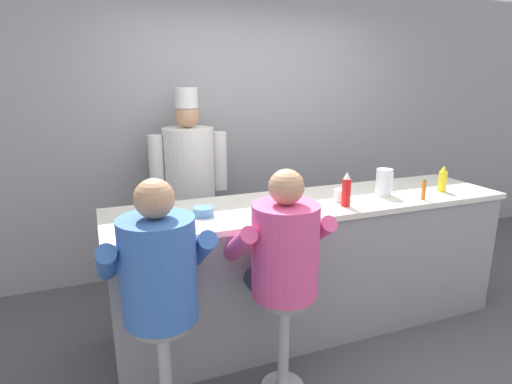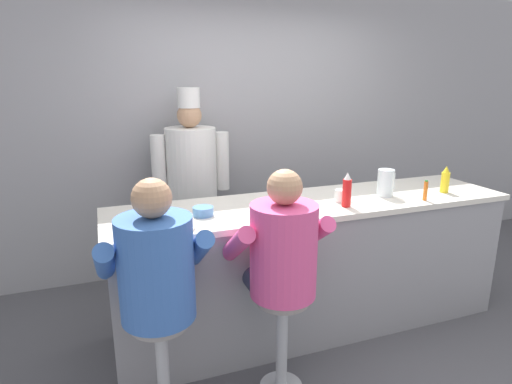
{
  "view_description": "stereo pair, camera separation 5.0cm",
  "coord_description": "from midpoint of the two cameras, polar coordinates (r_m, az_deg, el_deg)",
  "views": [
    {
      "loc": [
        -1.47,
        -2.25,
        1.86
      ],
      "look_at": [
        -0.47,
        0.33,
        1.11
      ],
      "focal_mm": 30.0,
      "sensor_mm": 36.0,
      "label": 1
    },
    {
      "loc": [
        -1.42,
        -2.27,
        1.86
      ],
      "look_at": [
        -0.47,
        0.33,
        1.11
      ],
      "focal_mm": 30.0,
      "sensor_mm": 36.0,
      "label": 2
    }
  ],
  "objects": [
    {
      "name": "diner_counter",
      "position": [
        3.29,
        6.99,
        -9.45
      ],
      "size": [
        2.95,
        0.73,
        0.99
      ],
      "color": "gray",
      "rests_on": "ground_plane"
    },
    {
      "name": "diner_seated_blue",
      "position": [
        2.3,
        -13.54,
        -10.66
      ],
      "size": [
        0.59,
        0.58,
        1.39
      ],
      "color": "#B2B5BA",
      "rests_on": "ground_plane"
    },
    {
      "name": "ketchup_bottle_red",
      "position": [
        2.99,
        11.49,
        0.23
      ],
      "size": [
        0.06,
        0.06,
        0.24
      ],
      "color": "red",
      "rests_on": "diner_counter"
    },
    {
      "name": "water_pitcher_clear",
      "position": [
        3.34,
        16.29,
        1.25
      ],
      "size": [
        0.14,
        0.12,
        0.2
      ],
      "color": "silver",
      "rests_on": "diner_counter"
    },
    {
      "name": "cereal_bowl",
      "position": [
        2.77,
        -7.55,
        -2.61
      ],
      "size": [
        0.13,
        0.13,
        0.06
      ],
      "color": "#4C7FB7",
      "rests_on": "diner_counter"
    },
    {
      "name": "hot_sauce_bottle_orange",
      "position": [
        3.33,
        21.06,
        0.26
      ],
      "size": [
        0.03,
        0.03,
        0.15
      ],
      "color": "orange",
      "rests_on": "diner_counter"
    },
    {
      "name": "breakfast_plate",
      "position": [
        2.56,
        -11.66,
        -4.67
      ],
      "size": [
        0.28,
        0.28,
        0.05
      ],
      "color": "white",
      "rests_on": "diner_counter"
    },
    {
      "name": "diner_seated_pink",
      "position": [
        2.48,
        2.98,
        -8.43
      ],
      "size": [
        0.58,
        0.57,
        1.38
      ],
      "color": "#B2B5BA",
      "rests_on": "ground_plane"
    },
    {
      "name": "mustard_bottle_yellow",
      "position": [
        3.61,
        23.27,
        1.55
      ],
      "size": [
        0.06,
        0.06,
        0.21
      ],
      "color": "yellow",
      "rests_on": "diner_counter"
    },
    {
      "name": "cook_in_whites_near",
      "position": [
        3.85,
        -9.19,
        1.63
      ],
      "size": [
        0.69,
        0.44,
        1.77
      ],
      "color": "#232328",
      "rests_on": "ground_plane"
    },
    {
      "name": "wall_back",
      "position": [
        4.26,
        -1.29,
        8.26
      ],
      "size": [
        10.0,
        0.06,
        2.7
      ],
      "color": "#99999E",
      "rests_on": "ground_plane"
    },
    {
      "name": "ground_plane",
      "position": [
        3.26,
        9.9,
        -19.86
      ],
      "size": [
        20.0,
        20.0,
        0.0
      ],
      "primitive_type": "plane",
      "color": "#4C4C51"
    },
    {
      "name": "coffee_mug_white",
      "position": [
        3.12,
        10.73,
        -0.43
      ],
      "size": [
        0.13,
        0.08,
        0.09
      ],
      "color": "white",
      "rests_on": "diner_counter"
    }
  ]
}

